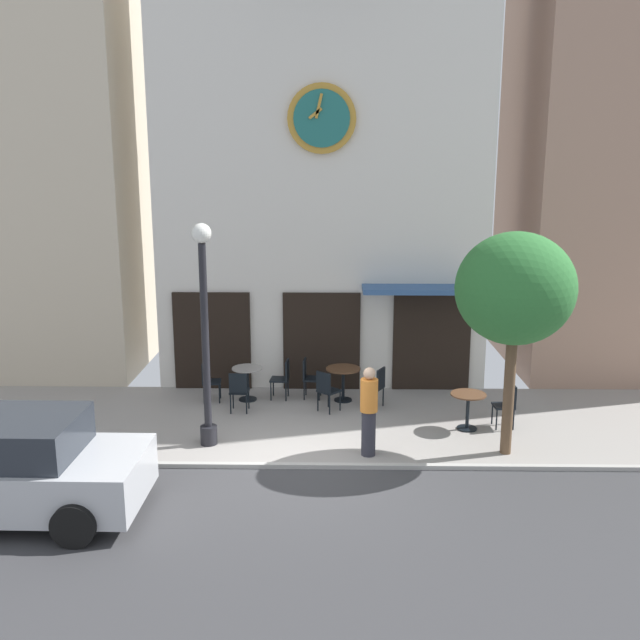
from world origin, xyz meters
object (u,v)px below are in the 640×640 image
(cafe_table_center_right, at_px, (343,377))
(cafe_chair_mid_row, at_px, (283,376))
(cafe_chair_right_end, at_px, (508,402))
(cafe_chair_by_entrance, at_px, (208,379))
(cafe_table_rightmost, at_px, (468,404))
(street_tree, at_px, (515,290))
(pedestrian_orange, at_px, (369,410))
(cafe_table_center_left, at_px, (247,378))
(street_lamp, at_px, (205,336))
(cafe_chair_corner, at_px, (309,375))
(parked_car_silver, at_px, (1,467))
(cafe_chair_under_awning, at_px, (377,384))
(cafe_chair_curbside, at_px, (326,388))
(cafe_chair_near_tree, at_px, (239,389))

(cafe_table_center_right, height_order, cafe_chair_mid_row, cafe_chair_mid_row)
(cafe_chair_right_end, bearing_deg, cafe_chair_mid_row, 160.15)
(cafe_chair_by_entrance, bearing_deg, cafe_table_rightmost, -16.22)
(street_tree, bearing_deg, pedestrian_orange, -176.91)
(cafe_chair_mid_row, bearing_deg, cafe_table_center_left, -172.20)
(street_lamp, relative_size, cafe_chair_corner, 4.66)
(cafe_chair_by_entrance, height_order, pedestrian_orange, pedestrian_orange)
(street_lamp, height_order, cafe_table_rightmost, street_lamp)
(cafe_table_center_left, relative_size, parked_car_silver, 0.18)
(cafe_table_center_left, height_order, cafe_table_center_right, cafe_table_center_right)
(cafe_chair_under_awning, bearing_deg, cafe_table_center_left, 170.80)
(cafe_table_center_right, relative_size, cafe_chair_corner, 0.86)
(street_lamp, xyz_separation_m, parked_car_silver, (-2.66, -2.76, -1.37))
(street_lamp, relative_size, cafe_table_rightmost, 5.62)
(cafe_table_center_left, bearing_deg, cafe_chair_curbside, -22.58)
(street_lamp, bearing_deg, cafe_table_rightmost, 9.51)
(cafe_chair_under_awning, relative_size, cafe_chair_near_tree, 1.00)
(cafe_chair_by_entrance, xyz_separation_m, parked_car_silver, (-2.24, -5.20, 0.23))
(cafe_chair_mid_row, bearing_deg, cafe_table_center_right, -5.11)
(cafe_chair_near_tree, bearing_deg, cafe_chair_by_entrance, 137.35)
(cafe_chair_curbside, bearing_deg, cafe_chair_near_tree, -177.51)
(pedestrian_orange, relative_size, parked_car_silver, 0.39)
(cafe_table_center_right, relative_size, pedestrian_orange, 0.46)
(cafe_table_center_right, bearing_deg, street_tree, -44.00)
(cafe_chair_by_entrance, bearing_deg, cafe_chair_under_awning, -5.56)
(pedestrian_orange, bearing_deg, parked_car_silver, -157.93)
(street_tree, relative_size, cafe_table_rightmost, 5.48)
(cafe_chair_by_entrance, height_order, cafe_chair_mid_row, same)
(cafe_table_center_left, bearing_deg, cafe_table_center_right, -0.33)
(cafe_table_rightmost, xyz_separation_m, cafe_chair_under_awning, (-1.75, 1.23, 0.00))
(cafe_table_center_right, height_order, cafe_chair_by_entrance, cafe_chair_by_entrance)
(street_tree, bearing_deg, cafe_chair_by_entrance, 155.13)
(cafe_table_rightmost, bearing_deg, cafe_chair_near_tree, 169.46)
(cafe_chair_corner, bearing_deg, cafe_chair_curbside, -65.97)
(cafe_chair_near_tree, bearing_deg, cafe_chair_curbside, 2.49)
(street_lamp, bearing_deg, street_tree, -3.37)
(cafe_chair_under_awning, distance_m, cafe_chair_by_entrance, 3.75)
(street_lamp, xyz_separation_m, cafe_table_center_left, (0.45, 2.54, -1.60))
(cafe_table_center_left, height_order, pedestrian_orange, pedestrian_orange)
(cafe_chair_corner, height_order, cafe_chair_mid_row, same)
(cafe_chair_under_awning, bearing_deg, street_tree, -47.05)
(cafe_chair_right_end, bearing_deg, cafe_table_center_left, 163.92)
(cafe_chair_under_awning, distance_m, parked_car_silver, 7.69)
(cafe_table_center_right, xyz_separation_m, cafe_chair_curbside, (-0.37, -0.73, -0.03))
(cafe_chair_mid_row, distance_m, cafe_chair_right_end, 4.93)
(parked_car_silver, bearing_deg, cafe_chair_corner, 50.72)
(cafe_chair_near_tree, bearing_deg, parked_car_silver, -123.98)
(cafe_chair_corner, height_order, cafe_chair_by_entrance, same)
(cafe_chair_near_tree, bearing_deg, cafe_chair_right_end, -7.70)
(cafe_table_center_right, bearing_deg, cafe_chair_mid_row, 174.89)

